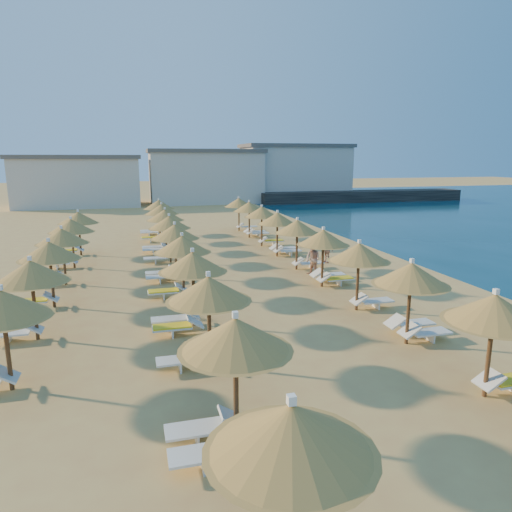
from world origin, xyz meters
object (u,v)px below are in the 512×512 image
object	(u,v)px
parasol_row_east	(309,233)
beachgoer_b	(313,259)
beachgoer_c	(327,250)
parasol_row_west	(178,238)
jetty	(361,196)

from	to	relation	value
parasol_row_east	beachgoer_b	world-z (taller)	parasol_row_east
beachgoer_b	beachgoer_c	bearing A→B (deg)	120.61
parasol_row_east	parasol_row_west	world-z (taller)	same
jetty	beachgoer_c	world-z (taller)	beachgoer_c
parasol_row_east	beachgoer_c	bearing A→B (deg)	51.87
jetty	parasol_row_west	world-z (taller)	parasol_row_west
parasol_row_east	beachgoer_b	size ratio (longest dim) A/B	19.79
beachgoer_c	parasol_row_east	bearing A→B (deg)	-64.07
parasol_row_west	beachgoer_b	xyz separation A→B (m)	(7.05, 0.30, -1.49)
jetty	beachgoer_b	xyz separation A→B (m)	(-22.77, -37.85, 0.14)
beachgoer_c	jetty	bearing A→B (deg)	123.47
beachgoer_b	beachgoer_c	xyz separation A→B (m)	(1.97, 2.67, -0.12)
jetty	beachgoer_b	world-z (taller)	beachgoer_b
jetty	parasol_row_west	distance (m)	48.45
beachgoer_b	beachgoer_c	world-z (taller)	beachgoer_b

